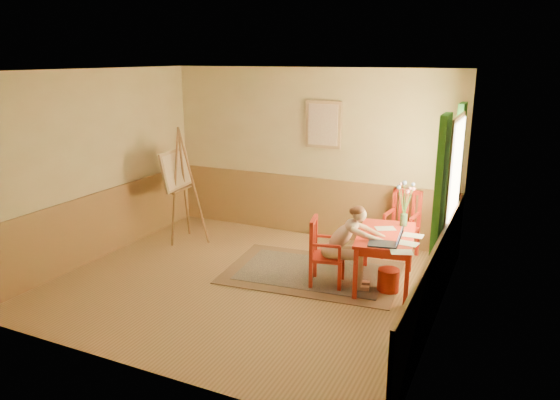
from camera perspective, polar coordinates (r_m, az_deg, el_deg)
The scene contains 14 objects.
room at distance 6.77m, azimuth -3.89°, elevation 1.97°, with size 5.04×4.54×2.84m.
wainscot at distance 7.70m, azimuth -0.91°, elevation -3.30°, with size 5.00×4.50×1.00m.
window at distance 7.09m, azimuth 18.05°, elevation 1.40°, with size 0.12×2.01×2.20m.
wall_portrait at distance 8.56m, azimuth 4.74°, elevation 8.17°, with size 0.60×0.05×0.76m.
rug at distance 7.50m, azimuth 3.50°, elevation -7.88°, with size 2.55×1.83×0.02m.
table at distance 7.05m, azimuth 11.44°, elevation -4.29°, with size 0.90×1.30×0.72m.
chair_left at distance 6.99m, azimuth 4.79°, elevation -5.66°, with size 0.50×0.49×0.92m.
chair_back at distance 8.15m, azimuth 13.19°, elevation -2.59°, with size 0.50×0.52×1.02m.
figure at distance 6.89m, azimuth 7.27°, elevation -4.63°, with size 0.87×0.46×1.13m.
laptop at distance 6.58m, azimuth 11.71°, elevation -4.43°, with size 0.46×0.32×0.25m.
papers at distance 6.83m, azimuth 13.10°, elevation -4.20°, with size 0.71×1.07×0.00m.
vase at distance 7.33m, azimuth 13.42°, elevation -0.58°, with size 0.22×0.31×0.62m.
wastebasket at distance 7.04m, azimuth 11.70°, elevation -8.55°, with size 0.28×0.28×0.30m, color red.
easel at distance 8.65m, azimuth -11.00°, elevation 2.77°, with size 0.67×0.85×1.89m.
Camera 1 is at (3.20, -5.76, 2.97)m, focal length 33.61 mm.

